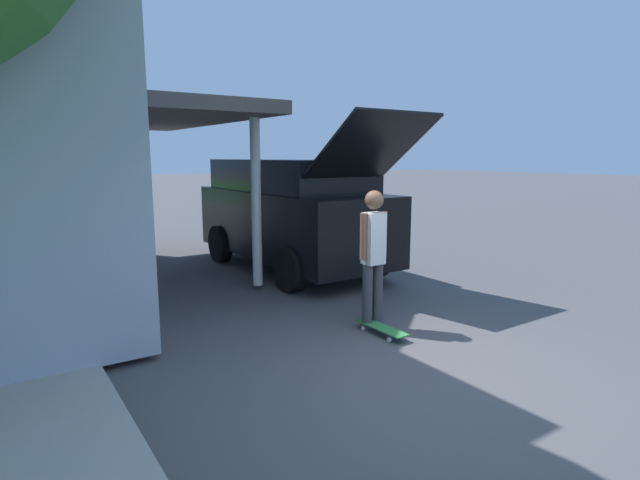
% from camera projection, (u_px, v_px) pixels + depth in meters
% --- Properties ---
extents(ground_plane, '(120.00, 120.00, 0.00)m').
position_uv_depth(ground_plane, '(422.00, 374.00, 5.05)').
color(ground_plane, '#49494C').
extents(suv_parked, '(2.01, 5.33, 2.81)m').
position_uv_depth(suv_parked, '(291.00, 211.00, 9.61)').
color(suv_parked, black).
rests_on(suv_parked, ground_plane).
extents(car_down_street, '(1.97, 4.05, 1.37)m').
position_uv_depth(car_down_street, '(52.00, 197.00, 18.73)').
color(car_down_street, navy).
rests_on(car_down_street, ground_plane).
extents(skateboarder, '(0.41, 0.23, 1.77)m').
position_uv_depth(skateboarder, '(373.00, 252.00, 6.24)').
color(skateboarder, '#38383D').
rests_on(skateboarder, ground_plane).
extents(skateboard, '(0.21, 0.78, 0.10)m').
position_uv_depth(skateboard, '(382.00, 328.00, 6.15)').
color(skateboard, '#337F3D').
rests_on(skateboard, ground_plane).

